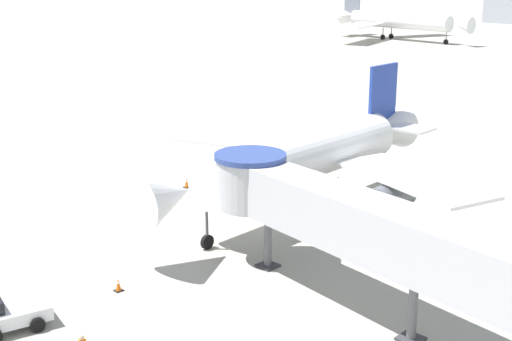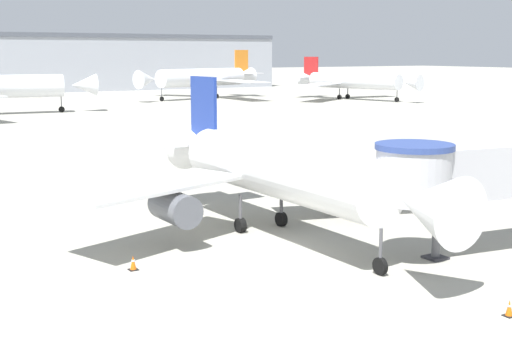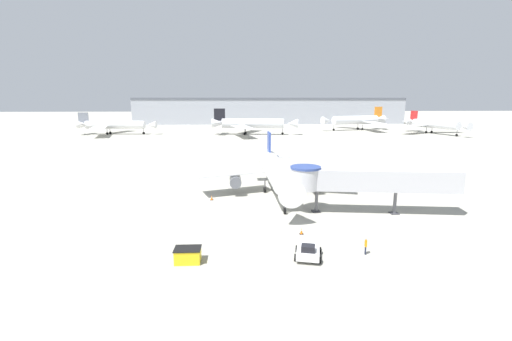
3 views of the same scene
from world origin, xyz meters
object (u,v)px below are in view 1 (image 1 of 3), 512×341
(main_airplane, at_px, (307,156))
(jet_bridge, at_px, (345,218))
(traffic_cone_port_wing, at_px, (187,183))
(background_jet_gray_tail, at_px, (396,21))
(pushback_tug_white, at_px, (7,314))
(traffic_cone_near_nose, at_px, (118,285))

(main_airplane, xyz_separation_m, jet_bridge, (10.53, -9.59, 0.70))
(traffic_cone_port_wing, xyz_separation_m, background_jet_gray_tail, (-49.76, 103.96, 3.87))
(jet_bridge, distance_m, pushback_tug_white, 16.76)
(background_jet_gray_tail, bearing_deg, pushback_tug_white, -150.97)
(main_airplane, height_order, traffic_cone_port_wing, main_airplane)
(jet_bridge, height_order, traffic_cone_port_wing, jet_bridge)
(traffic_cone_near_nose, height_order, traffic_cone_port_wing, traffic_cone_port_wing)
(pushback_tug_white, bearing_deg, traffic_cone_port_wing, 131.52)
(jet_bridge, xyz_separation_m, background_jet_gray_tail, (-70.36, 111.27, -0.41))
(pushback_tug_white, bearing_deg, jet_bridge, 66.14)
(main_airplane, xyz_separation_m, traffic_cone_port_wing, (-10.07, -2.28, -3.58))
(traffic_cone_near_nose, bearing_deg, jet_bridge, 36.43)
(traffic_cone_near_nose, relative_size, traffic_cone_port_wing, 0.94)
(main_airplane, bearing_deg, traffic_cone_port_wing, -168.36)
(traffic_cone_port_wing, height_order, background_jet_gray_tail, background_jet_gray_tail)
(main_airplane, relative_size, jet_bridge, 1.20)
(pushback_tug_white, xyz_separation_m, traffic_cone_port_wing, (-10.66, 20.22, -0.35))
(jet_bridge, relative_size, pushback_tug_white, 5.54)
(main_airplane, distance_m, jet_bridge, 14.26)
(traffic_cone_port_wing, distance_m, background_jet_gray_tail, 115.32)
(traffic_cone_port_wing, bearing_deg, jet_bridge, -19.54)
(pushback_tug_white, xyz_separation_m, background_jet_gray_tail, (-60.42, 124.19, 3.52))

